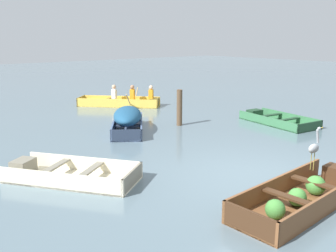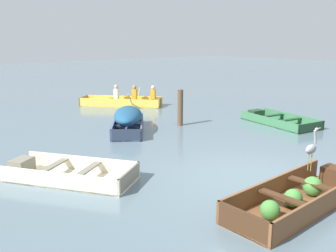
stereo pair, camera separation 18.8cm
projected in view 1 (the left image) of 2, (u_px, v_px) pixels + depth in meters
name	position (u px, v px, depth m)	size (l,w,h in m)	color
ground_plane	(256.00, 177.00, 8.06)	(80.00, 80.00, 0.00)	slate
dinghy_wooden_brown_foreground	(304.00, 195.00, 6.74)	(3.19, 1.12, 0.41)	brown
skiff_cream_near_moored	(67.00, 174.00, 7.89)	(2.45, 2.88, 0.35)	beige
skiff_slate_blue_mid_moored	(128.00, 118.00, 11.95)	(2.28, 2.63, 0.77)	#475B7F
skiff_green_far_moored	(276.00, 120.00, 13.16)	(1.59, 2.85, 0.30)	#387047
rowboat_yellow_with_crew	(124.00, 101.00, 16.42)	(3.07, 3.27, 0.93)	#E5BC47
heron_on_dinghy	(314.00, 147.00, 7.22)	(0.45, 0.15, 0.84)	olive
mooring_post	(179.00, 108.00, 12.69)	(0.19, 0.19, 1.23)	brown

